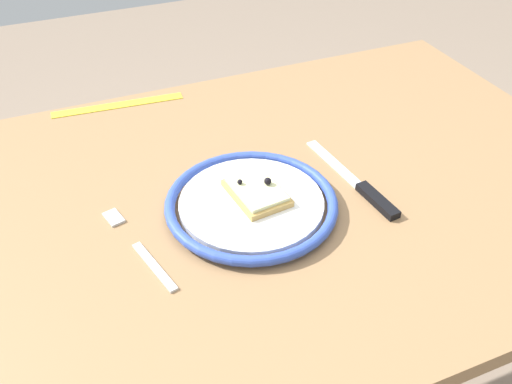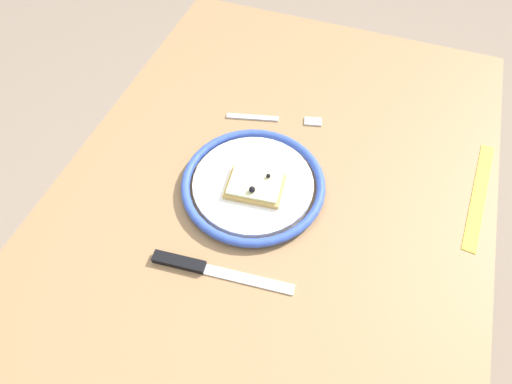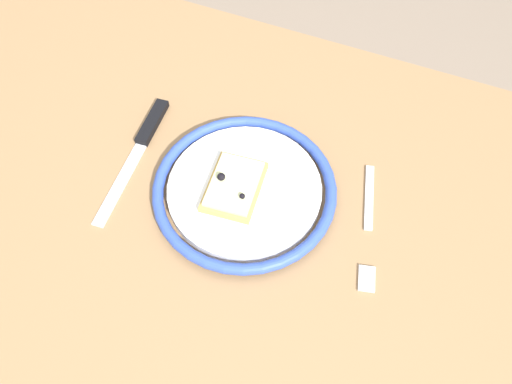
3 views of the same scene
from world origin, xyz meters
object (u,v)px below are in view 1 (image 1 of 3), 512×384
knife (365,190)px  fork (138,247)px  measuring_tape (118,105)px  pizza_slice_near (257,192)px  plate (251,204)px  dining_table (263,234)px

knife → fork: 0.37m
knife → measuring_tape: bearing=125.8°
pizza_slice_near → measuring_tape: bearing=109.4°
knife → fork: knife is taller
plate → measuring_tape: (-0.13, 0.40, -0.01)m
dining_table → plate: size_ratio=4.45×
pizza_slice_near → dining_table: bearing=49.2°
fork → pizza_slice_near: bearing=7.3°
plate → fork: (-0.18, -0.02, -0.01)m
plate → pizza_slice_near: bearing=33.3°
plate → pizza_slice_near: pizza_slice_near is taller
fork → measuring_tape: bearing=82.2°
knife → fork: size_ratio=1.21×
dining_table → measuring_tape: (-0.16, 0.36, 0.10)m
pizza_slice_near → fork: size_ratio=0.55×
pizza_slice_near → knife: bearing=-12.5°
measuring_tape → plate: bearing=-68.1°
pizza_slice_near → fork: bearing=-172.7°
pizza_slice_near → knife: size_ratio=0.46×
dining_table → plate: 0.12m
dining_table → pizza_slice_near: 0.13m
plate → knife: size_ratio=1.11×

